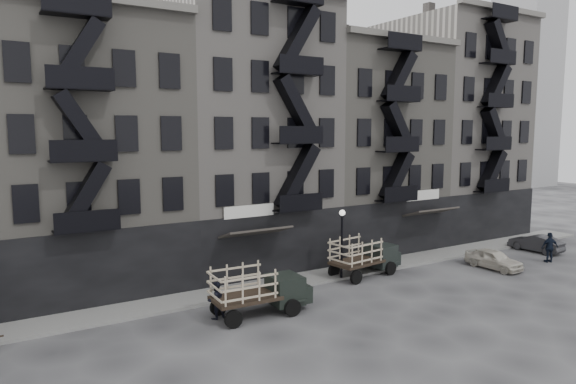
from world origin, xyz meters
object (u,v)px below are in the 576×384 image
car_east (494,259)px  pedestrian_mid (216,300)px  stake_truck_west (259,287)px  stake_truck_east (365,253)px  policeman (550,247)px  car_far (536,243)px

car_east → pedestrian_mid: bearing=174.1°
stake_truck_west → stake_truck_east: bearing=18.9°
pedestrian_mid → policeman: size_ratio=0.88×
pedestrian_mid → policeman: 23.70m
stake_truck_west → stake_truck_east: size_ratio=0.98×
stake_truck_east → car_east: stake_truck_east is taller
car_far → policeman: policeman is taller
car_east → car_far: (6.73, 1.44, -0.01)m
car_far → policeman: 3.18m
stake_truck_east → pedestrian_mid: 10.96m
stake_truck_west → policeman: size_ratio=2.44×
car_east → pedestrian_mid: 19.01m
car_far → stake_truck_east: bearing=-10.5°
stake_truck_east → policeman: (12.84, -4.04, -0.38)m
stake_truck_west → car_far: 23.77m
stake_truck_east → car_far: bearing=-14.0°
car_far → policeman: (-2.09, -2.36, 0.40)m
car_east → pedestrian_mid: (-18.97, 1.15, 0.27)m
stake_truck_west → car_east: bearing=0.7°
car_east → policeman: bearing=-13.7°
stake_truck_west → stake_truck_east: stake_truck_west is taller
policeman → pedestrian_mid: bearing=17.4°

